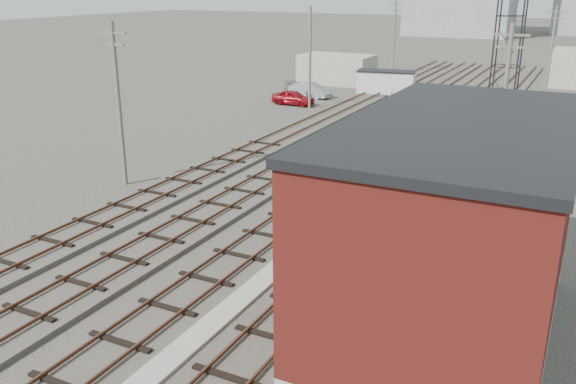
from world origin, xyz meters
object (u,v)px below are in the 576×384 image
Objects in this scene: switch_stand at (393,142)px; site_trailer at (386,82)px; car_grey at (303,89)px; car_silver at (310,90)px; signal_mast at (307,287)px; car_red at (293,98)px.

switch_stand is 0.23× the size of site_trailer.
car_grey is at bearing 155.66° from switch_stand.
car_silver reaches higher than car_grey.
site_trailer is at bearing -43.79° from car_silver.
car_silver is (-6.30, -4.98, -0.51)m from site_trailer.
signal_mast reaches higher than car_red.
signal_mast is 0.59× the size of site_trailer.
car_grey is at bearing -158.53° from site_trailer.
switch_stand is 0.36× the size of car_red.
car_silver is (-13.87, 16.67, 0.04)m from switch_stand.
car_red is (-13.58, 12.29, 0.01)m from switch_stand.
signal_mast is at bearing -85.16° from site_trailer.
switch_stand is at bearing -131.21° from car_red.
car_grey is at bearing 115.43° from signal_mast.
car_red is (-18.28, 36.16, -1.43)m from signal_mast.
signal_mast reaches higher than site_trailer.
site_trailer is at bearing -31.77° from car_red.
switch_stand reaches higher than car_red.
site_trailer reaches higher than switch_stand.
car_red is 4.38m from car_silver.
car_silver is 0.99× the size of car_grey.
car_silver is (-18.57, 40.54, -1.39)m from signal_mast.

